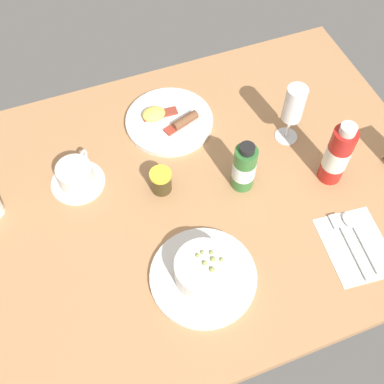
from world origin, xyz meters
TOP-DOWN VIEW (x-y plane):
  - ground_plane at (0.00, 0.00)cm, footprint 110.00×84.00cm
  - porridge_bowl at (-8.43, -20.57)cm, footprint 22.54×22.54cm
  - cutlery_setting at (25.59, -25.15)cm, footprint 15.02×18.37cm
  - coffee_cup at (-27.33, 12.42)cm, footprint 12.81×12.81cm
  - wine_glass at (25.25, 7.47)cm, footprint 5.71×5.71cm
  - jam_jar at (-9.32, 3.82)cm, footprint 5.10×5.10cm
  - sauce_bottle_red at (29.32, -7.03)cm, footprint 5.67×5.67cm
  - sauce_bottle_green at (8.89, -1.61)cm, footprint 5.37×5.37cm
  - breakfast_plate at (-1.05, 22.35)cm, footprint 22.54×22.54cm

SIDE VIEW (x-z plane):
  - ground_plane at x=0.00cm, z-range -3.00..0.00cm
  - cutlery_setting at x=25.59cm, z-range -0.19..0.71cm
  - breakfast_plate at x=-1.05cm, z-range -0.90..2.80cm
  - coffee_cup at x=-27.33cm, z-range -0.14..5.82cm
  - porridge_bowl at x=-8.43cm, z-range -0.81..6.70cm
  - jam_jar at x=-9.32cm, z-range 0.04..6.11cm
  - sauce_bottle_green at x=8.89cm, z-range -0.61..13.49cm
  - sauce_bottle_red at x=29.32cm, z-range -0.75..17.29cm
  - wine_glass at x=25.25cm, z-range 2.65..19.30cm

